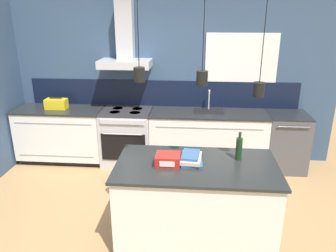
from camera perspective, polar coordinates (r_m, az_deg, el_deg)
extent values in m
plane|color=#A87F51|center=(4.10, -3.81, -16.83)|extent=(16.00, 16.00, 0.00)
cube|color=#354C6B|center=(5.43, -0.97, 7.60)|extent=(5.60, 0.06, 2.60)
cube|color=black|center=(5.43, -1.00, 5.71)|extent=(4.42, 0.02, 0.43)
cube|color=white|center=(5.35, 12.60, 10.44)|extent=(1.12, 0.01, 0.96)
cube|color=black|center=(5.36, 12.59, 10.45)|extent=(1.04, 0.01, 0.88)
cube|color=#B5B5BA|center=(5.20, -7.48, 10.71)|extent=(0.80, 0.46, 0.12)
cube|color=#B5B5BA|center=(5.24, -7.52, 16.38)|extent=(0.26, 0.20, 0.90)
cylinder|color=black|center=(3.13, -5.30, 16.31)|extent=(0.01, 0.01, 0.68)
cylinder|color=black|center=(3.18, -5.07, 8.91)|extent=(0.11, 0.11, 0.14)
sphere|color=#F9D18C|center=(3.18, -5.07, 8.91)|extent=(0.06, 0.06, 0.06)
cylinder|color=black|center=(3.12, 6.23, 15.98)|extent=(0.01, 0.01, 0.71)
cylinder|color=black|center=(3.18, 5.94, 8.28)|extent=(0.11, 0.11, 0.14)
sphere|color=#F9D18C|center=(3.18, 5.94, 8.28)|extent=(0.06, 0.06, 0.06)
cylinder|color=black|center=(3.22, 16.34, 14.48)|extent=(0.01, 0.01, 0.82)
cylinder|color=black|center=(3.29, 15.54, 6.14)|extent=(0.11, 0.11, 0.14)
sphere|color=#F9D18C|center=(3.29, 15.54, 6.14)|extent=(0.06, 0.06, 0.06)
cube|color=black|center=(5.94, -17.42, -5.02)|extent=(1.36, 0.56, 0.09)
cube|color=silver|center=(5.75, -17.97, -1.16)|extent=(1.40, 0.62, 0.79)
cube|color=gray|center=(5.39, -19.51, 0.39)|extent=(1.23, 0.01, 0.01)
cube|color=gray|center=(5.59, -18.87, -4.93)|extent=(1.23, 0.01, 0.01)
cube|color=#232626|center=(5.63, -18.41, 2.75)|extent=(1.42, 0.64, 0.03)
cube|color=black|center=(5.53, 6.74, -6.12)|extent=(1.77, 0.56, 0.09)
cube|color=silver|center=(5.32, 6.94, -1.99)|extent=(1.82, 0.62, 0.79)
cube|color=gray|center=(4.93, 7.18, -0.36)|extent=(1.60, 0.01, 0.01)
cube|color=gray|center=(5.15, 6.92, -6.13)|extent=(1.60, 0.01, 0.01)
cube|color=#232626|center=(5.19, 7.12, 2.22)|extent=(1.85, 0.64, 0.03)
cube|color=#262628|center=(5.23, 7.11, 2.50)|extent=(0.48, 0.34, 0.01)
cylinder|color=#B5B5BA|center=(5.31, 7.13, 4.53)|extent=(0.02, 0.02, 0.31)
sphere|color=#B5B5BA|center=(5.27, 7.20, 6.13)|extent=(0.03, 0.03, 0.03)
cylinder|color=#B5B5BA|center=(5.22, 7.22, 5.77)|extent=(0.02, 0.12, 0.02)
cube|color=#B5B5BA|center=(5.45, -7.09, -2.05)|extent=(0.81, 0.62, 0.87)
cube|color=black|center=(5.17, -7.78, -3.71)|extent=(0.69, 0.02, 0.44)
cylinder|color=#B5B5BA|center=(5.07, -7.95, -1.42)|extent=(0.60, 0.02, 0.02)
cube|color=#B5B5BA|center=(5.02, -8.00, 0.68)|extent=(0.69, 0.02, 0.07)
cube|color=#2D2D30|center=(5.30, -7.30, 2.53)|extent=(0.81, 0.60, 0.04)
cylinder|color=black|center=(5.43, -8.74, 3.08)|extent=(0.17, 0.17, 0.00)
cylinder|color=black|center=(5.36, -5.38, 3.02)|extent=(0.17, 0.17, 0.00)
cylinder|color=black|center=(5.23, -9.28, 2.40)|extent=(0.17, 0.17, 0.00)
cylinder|color=black|center=(5.16, -5.79, 2.33)|extent=(0.17, 0.17, 0.00)
cube|color=#4C4C51|center=(5.53, 19.72, -2.66)|extent=(0.62, 0.62, 0.89)
cube|color=black|center=(5.38, 20.28, 1.83)|extent=(0.62, 0.62, 0.02)
cylinder|color=#4C4C51|center=(5.10, 21.09, -0.17)|extent=(0.46, 0.02, 0.02)
cube|color=black|center=(3.92, 4.61, -18.07)|extent=(1.58, 0.84, 0.09)
cube|color=silver|center=(3.66, 4.80, -12.62)|extent=(1.65, 0.88, 0.79)
cube|color=#232626|center=(3.46, 4.99, -6.88)|extent=(1.70, 0.93, 0.03)
cylinder|color=#193319|center=(3.58, 12.25, -3.94)|extent=(0.07, 0.07, 0.25)
cylinder|color=#193319|center=(3.52, 12.43, -1.69)|extent=(0.03, 0.03, 0.06)
cylinder|color=#262628|center=(3.51, 12.47, -1.20)|extent=(0.03, 0.03, 0.01)
cube|color=#335684|center=(3.49, 4.13, -6.10)|extent=(0.23, 0.31, 0.03)
cube|color=beige|center=(3.47, 4.02, -5.61)|extent=(0.23, 0.33, 0.04)
cube|color=#335684|center=(3.47, 3.94, -5.04)|extent=(0.20, 0.29, 0.03)
cube|color=red|center=(3.42, -0.01, -5.85)|extent=(0.26, 0.22, 0.11)
cube|color=white|center=(3.32, -0.17, -6.67)|extent=(0.15, 0.01, 0.06)
cube|color=gold|center=(5.62, -18.87, 3.68)|extent=(0.34, 0.18, 0.16)
cylinder|color=black|center=(5.59, -18.99, 4.66)|extent=(0.20, 0.02, 0.02)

